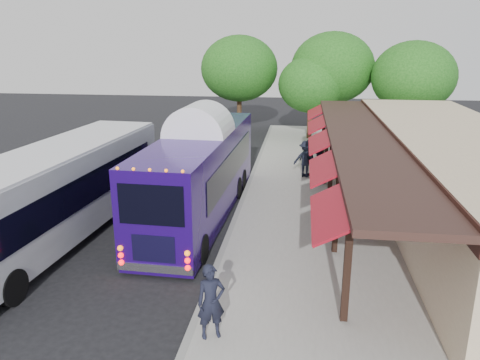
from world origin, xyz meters
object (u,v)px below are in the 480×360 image
at_px(ped_d, 306,159).
at_px(ped_a, 211,302).
at_px(city_bus, 56,191).
at_px(ped_c, 309,158).
at_px(ped_b, 318,166).
at_px(coach_bus, 201,169).
at_px(sign_board, 354,215).

bearing_deg(ped_d, ped_a, 87.43).
relative_size(city_bus, ped_d, 6.59).
distance_m(city_bus, ped_c, 12.66).
relative_size(city_bus, ped_b, 6.94).
xyz_separation_m(city_bus, ped_b, (9.43, 7.71, -0.78)).
bearing_deg(city_bus, ped_d, 48.63).
height_order(coach_bus, sign_board, coach_bus).
height_order(ped_a, ped_b, ped_a).
distance_m(ped_a, ped_d, 14.22).
bearing_deg(ped_d, ped_c, -153.08).
height_order(ped_b, ped_d, ped_d).
xyz_separation_m(ped_d, sign_board, (1.75, -7.15, -0.25)).
distance_m(coach_bus, sign_board, 6.28).
height_order(ped_b, sign_board, ped_b).
xyz_separation_m(coach_bus, ped_d, (4.26, 5.68, -0.87)).
bearing_deg(ped_d, sign_board, 110.10).
distance_m(coach_bus, ped_a, 8.66).
bearing_deg(coach_bus, sign_board, -11.62).
bearing_deg(ped_a, city_bus, 117.02).
relative_size(ped_b, ped_d, 0.95).
height_order(coach_bus, city_bus, coach_bus).
distance_m(ped_c, sign_board, 7.39).
xyz_separation_m(coach_bus, ped_a, (2.05, -8.37, -0.89)).
bearing_deg(sign_board, ped_d, 100.95).
relative_size(ped_c, sign_board, 1.92).
bearing_deg(city_bus, ped_a, -34.66).
xyz_separation_m(city_bus, ped_d, (8.84, 8.76, -0.73)).
height_order(ped_c, ped_d, ped_c).
height_order(ped_c, sign_board, ped_c).
height_order(city_bus, ped_c, city_bus).
xyz_separation_m(city_bus, ped_a, (6.63, -5.29, -0.75)).
height_order(city_bus, sign_board, city_bus).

